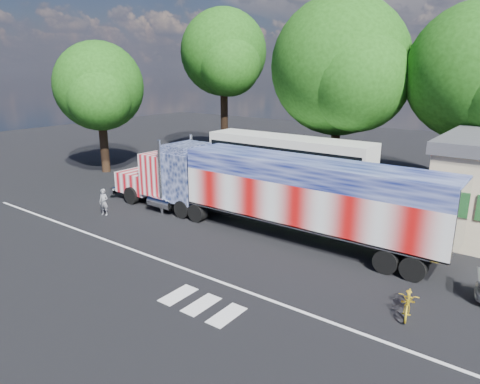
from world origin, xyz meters
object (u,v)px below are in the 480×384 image
Objects in this scene: coach_bus at (288,161)px; woman at (104,202)px; semi_truck at (264,189)px; tree_n_mid at (342,67)px; tree_ne_a at (480,73)px; tree_w_a at (100,87)px; tree_nw_a at (224,53)px; bicycle at (409,301)px.

woman is at bearing -113.94° from coach_bus.
coach_bus reaches higher than woman.
tree_n_mid is at bearing 98.42° from semi_truck.
tree_w_a is at bearing -158.37° from tree_ne_a.
tree_ne_a is at bearing 61.99° from semi_truck.
semi_truck is at bearing -67.08° from coach_bus.
coach_bus is at bearing -154.87° from tree_ne_a.
tree_n_mid is 12.05m from tree_nw_a.
coach_bus is at bearing -109.00° from tree_n_mid.
woman is at bearing -133.38° from tree_ne_a.
semi_truck is 1.97× the size of tree_w_a.
tree_ne_a is 0.92× the size of tree_nw_a.
coach_bus is 16.55m from tree_w_a.
semi_truck is 21.32m from tree_nw_a.
coach_bus is at bearing 122.99° from bicycle.
semi_truck is 1.65× the size of coach_bus.
semi_truck is 1.65× the size of tree_ne_a.
woman reaches higher than bicycle.
tree_ne_a is at bearing 21.63° from tree_w_a.
tree_nw_a is at bearing 66.65° from tree_w_a.
tree_nw_a is 1.30× the size of tree_w_a.
tree_w_a is (-25.92, -10.28, -1.16)m from tree_ne_a.
tree_w_a reaches higher than bicycle.
bicycle is at bearing -18.33° from woman.
woman is at bearing -158.53° from semi_truck.
tree_n_mid is (-2.00, 13.53, 6.33)m from semi_truck.
bicycle is (17.86, -0.28, -0.31)m from woman.
tree_nw_a is (-21.34, 0.34, 1.68)m from tree_ne_a.
tree_ne_a is (16.50, 17.46, 7.43)m from woman.
tree_n_mid is (-9.38, -0.33, 0.40)m from tree_ne_a.
semi_truck is at bearing -81.58° from tree_n_mid.
tree_ne_a is 21.41m from tree_nw_a.
semi_truck reaches higher than woman.
woman is 0.13× the size of tree_ne_a.
bicycle is 19.40m from tree_ne_a.
coach_bus is at bearing 48.63° from woman.
woman is at bearing -37.29° from tree_w_a.
coach_bus is 0.92× the size of tree_n_mid.
tree_w_a reaches higher than woman.
semi_truck is 11.03× the size of bicycle.
tree_nw_a reaches higher than tree_n_mid.
coach_bus is 8.45m from tree_n_mid.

